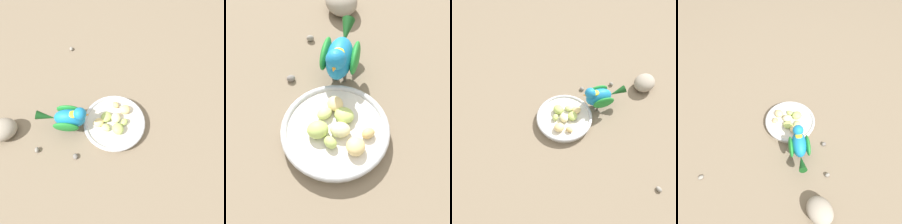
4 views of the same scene
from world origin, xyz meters
TOP-DOWN VIEW (x-y plane):
  - ground_plane at (0.00, 0.00)m, footprint 4.00×4.00m
  - feeding_bowl at (0.02, 0.02)m, footprint 0.20×0.20m
  - apple_piece_0 at (0.05, 0.00)m, footprint 0.03×0.03m
  - apple_piece_1 at (0.01, 0.05)m, footprint 0.05×0.05m
  - apple_piece_2 at (0.06, 0.07)m, footprint 0.02×0.03m
  - apple_piece_3 at (-0.01, 0.02)m, footprint 0.03×0.03m
  - apple_piece_4 at (0.08, 0.04)m, footprint 0.05×0.04m
  - apple_piece_5 at (0.03, 0.03)m, footprint 0.05×0.05m
  - apple_piece_6 at (-0.02, 0.04)m, footprint 0.04×0.03m
  - apple_piece_7 at (0.02, -0.01)m, footprint 0.04×0.05m
  - parrot at (-0.10, 0.09)m, footprint 0.15×0.12m
  - rock_large at (-0.29, 0.19)m, footprint 0.10×0.09m
  - pebble_0 at (-0.14, -0.01)m, footprint 0.02×0.02m
  - pebble_1 at (-0.23, 0.08)m, footprint 0.02×0.02m

SIDE VIEW (x-z plane):
  - ground_plane at x=0.00m, z-range 0.00..0.00m
  - pebble_0 at x=-0.14m, z-range 0.00..0.01m
  - pebble_1 at x=-0.23m, z-range 0.00..0.01m
  - feeding_bowl at x=0.02m, z-range 0.00..0.03m
  - rock_large at x=-0.29m, z-range 0.00..0.06m
  - apple_piece_2 at x=0.06m, z-range 0.02..0.04m
  - apple_piece_3 at x=-0.01m, z-range 0.02..0.04m
  - apple_piece_0 at x=0.05m, z-range 0.02..0.04m
  - apple_piece_6 at x=-0.02m, z-range 0.02..0.04m
  - apple_piece_1 at x=0.01m, z-range 0.02..0.04m
  - apple_piece_5 at x=0.03m, z-range 0.02..0.04m
  - apple_piece_4 at x=0.08m, z-range 0.02..0.05m
  - apple_piece_7 at x=0.02m, z-range 0.02..0.05m
  - parrot at x=-0.10m, z-range 0.01..0.13m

